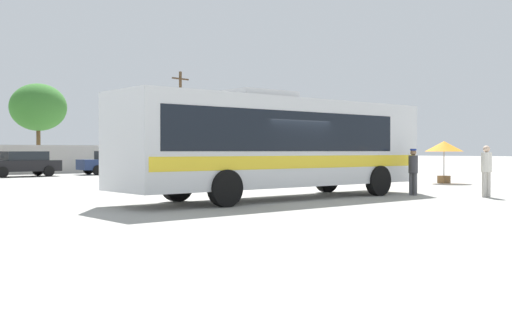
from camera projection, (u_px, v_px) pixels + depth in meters
ground_plane at (140, 186)px, 27.57m from camera, size 300.00×300.00×0.00m
perimeter_wall at (24, 159)px, 41.23m from camera, size 80.00×0.30×1.96m
coach_bus_silver_yellow at (276, 142)px, 19.87m from camera, size 11.55×3.16×3.44m
attendant_by_bus_door at (413, 169)px, 21.50m from camera, size 0.40×0.40×1.63m
passenger_waiting_on_apron at (486, 168)px, 20.61m from camera, size 0.44×0.44×1.73m
vendor_umbrella_near_gate_orange at (444, 148)px, 29.62m from camera, size 1.81×1.81×2.02m
parked_car_third_black at (22, 163)px, 37.18m from camera, size 4.52×2.18×1.53m
parked_car_rightmost_dark_blue at (114, 162)px, 40.87m from camera, size 4.50×2.15×1.55m
utility_pole_near at (180, 118)px, 51.53m from camera, size 1.79×0.49×8.20m
roadside_tree_midright at (38, 107)px, 48.56m from camera, size 4.40×4.40×6.87m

